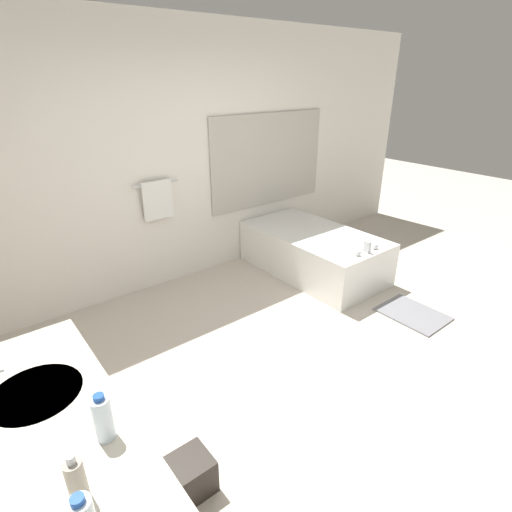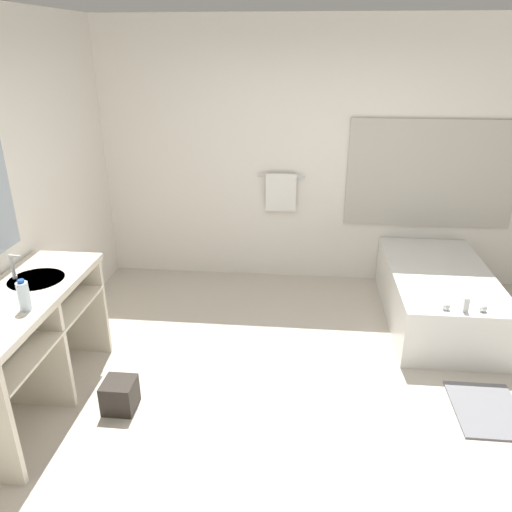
% 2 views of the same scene
% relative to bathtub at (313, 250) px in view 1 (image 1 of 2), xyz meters
% --- Properties ---
extents(ground_plane, '(16.00, 16.00, 0.00)m').
position_rel_bathtub_xyz_m(ground_plane, '(-1.22, -1.35, -0.27)').
color(ground_plane, beige).
rests_on(ground_plane, ground).
extents(wall_back_with_blinds, '(7.40, 0.13, 2.70)m').
position_rel_bathtub_xyz_m(wall_back_with_blinds, '(-1.18, 0.87, 1.07)').
color(wall_back_with_blinds, white).
rests_on(wall_back_with_blinds, ground_plane).
extents(vanity_counter, '(0.57, 1.44, 0.91)m').
position_rel_bathtub_xyz_m(vanity_counter, '(-3.13, -1.51, 0.38)').
color(vanity_counter, beige).
rests_on(vanity_counter, ground_plane).
extents(bathtub, '(0.90, 1.67, 0.62)m').
position_rel_bathtub_xyz_m(bathtub, '(0.00, 0.00, 0.00)').
color(bathtub, white).
rests_on(bathtub, ground_plane).
extents(water_bottle_2, '(0.07, 0.07, 0.21)m').
position_rel_bathtub_xyz_m(water_bottle_2, '(-2.97, -1.74, 0.73)').
color(water_bottle_2, silver).
rests_on(water_bottle_2, vanity_counter).
extents(soap_dispenser, '(0.06, 0.06, 0.20)m').
position_rel_bathtub_xyz_m(soap_dispenser, '(-3.12, -1.93, 0.72)').
color(soap_dispenser, gray).
rests_on(soap_dispenser, vanity_counter).
extents(waste_bin, '(0.22, 0.22, 0.23)m').
position_rel_bathtub_xyz_m(waste_bin, '(-2.54, -1.52, -0.16)').
color(waste_bin, '#2D2823').
rests_on(waste_bin, ground_plane).
extents(bath_mat, '(0.47, 0.61, 0.02)m').
position_rel_bathtub_xyz_m(bath_mat, '(0.08, -1.30, -0.27)').
color(bath_mat, slate).
rests_on(bath_mat, ground_plane).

